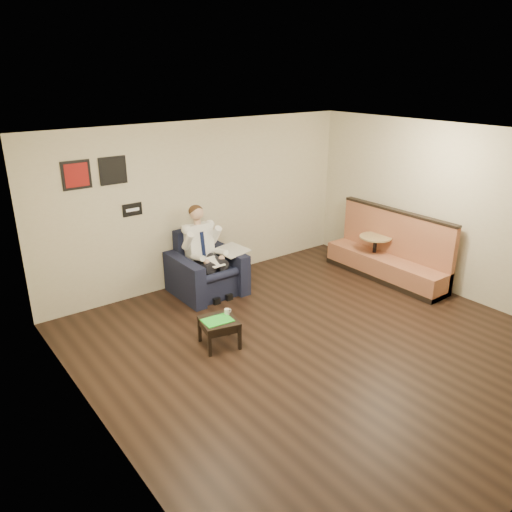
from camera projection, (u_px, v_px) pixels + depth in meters
ground at (320, 345)px, 6.90m from camera, size 6.00×6.00×0.00m
wall_back at (203, 203)px, 8.64m from camera, size 6.00×0.02×2.80m
wall_left at (97, 316)px, 4.71m from camera, size 0.02×6.00×2.80m
wall_right at (458, 212)px, 8.10m from camera, size 0.02×6.00×2.80m
ceiling at (330, 140)px, 5.91m from camera, size 6.00×6.00×0.02m
seating_sign at (132, 210)px, 7.86m from camera, size 0.32×0.02×0.20m
art_print_left at (76, 175)px, 7.18m from camera, size 0.42×0.03×0.42m
art_print_right at (113, 171)px, 7.49m from camera, size 0.42×0.03×0.42m
armchair at (207, 264)px, 8.35m from camera, size 1.07×1.07×1.03m
seated_man at (210, 256)px, 8.18m from camera, size 0.67×1.01×1.41m
lap_papers at (214, 262)px, 8.12m from camera, size 0.26×0.35×0.01m
newspaper at (231, 250)px, 8.44m from camera, size 0.48×0.58×0.01m
side_table at (219, 332)px, 6.84m from camera, size 0.58×0.58×0.39m
green_folder at (217, 320)px, 6.74m from camera, size 0.42×0.31×0.01m
coffee_mug at (227, 312)px, 6.90m from camera, size 0.09×0.09×0.08m
smartphone at (218, 315)px, 6.90m from camera, size 0.14×0.10×0.01m
banquette at (387, 246)px, 8.90m from camera, size 0.57×2.39×1.22m
cafe_table at (374, 255)px, 9.20m from camera, size 0.61×0.61×0.72m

